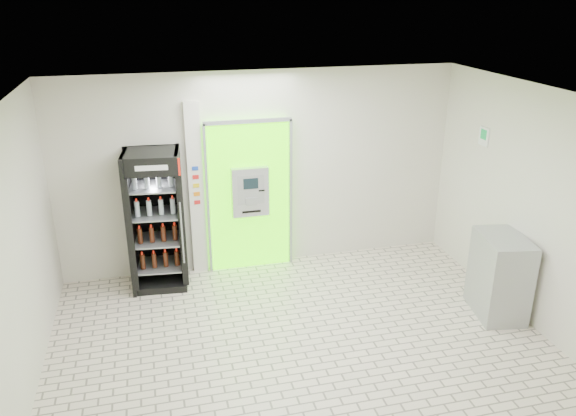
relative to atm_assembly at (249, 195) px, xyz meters
name	(u,v)px	position (x,y,z in m)	size (l,w,h in m)	color
ground	(305,352)	(0.20, -2.41, -1.17)	(6.00, 6.00, 0.00)	beige
room_shell	(306,209)	(0.20, -2.41, 0.67)	(6.00, 6.00, 6.00)	silver
atm_assembly	(249,195)	(0.00, 0.00, 0.00)	(1.30, 0.24, 2.33)	#47F300
pillar	(196,190)	(-0.78, 0.04, 0.13)	(0.22, 0.11, 2.60)	silver
beverage_cooler	(157,222)	(-1.39, -0.25, -0.21)	(0.82, 0.76, 2.01)	black
steel_cabinet	(500,276)	(2.91, -2.17, -0.62)	(0.70, 0.91, 1.11)	#9FA2A7
exit_sign	(484,136)	(3.19, -1.01, 0.95)	(0.02, 0.22, 0.26)	white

